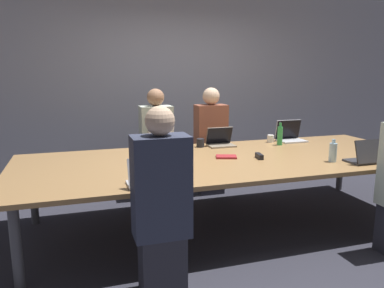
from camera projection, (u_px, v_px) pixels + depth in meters
The scene contains 19 objects.
ground_plane at pixel (226, 224), 3.98m from camera, with size 24.00×24.00×0.00m, color #2D2D38.
curtain_wall at pixel (175, 85), 5.68m from camera, with size 12.00×0.06×2.80m.
conference_table at pixel (228, 162), 3.85m from camera, with size 4.24×1.65×0.73m.
laptop_far_right at pixel (290, 135), 4.76m from camera, with size 0.34×0.26×0.27m.
cup_far_right at pixel (270, 139), 4.68m from camera, with size 0.08×0.08×0.09m.
bottle_far_right at pixel (280, 135), 4.49m from camera, with size 0.06×0.06×0.27m.
laptop_near_right at pixel (366, 156), 3.62m from camera, with size 0.31×0.24×0.24m.
bottle_near_right at pixel (333, 152), 3.68m from camera, with size 0.07×0.07×0.22m.
laptop_near_left at pixel (149, 178), 2.90m from camera, with size 0.34×0.23×0.23m.
person_near_left at pixel (161, 207), 2.64m from camera, with size 0.40×0.24×1.38m.
cup_near_left at pixel (183, 178), 3.00m from camera, with size 0.08×0.08×0.08m.
laptop_far_midleft at pixel (162, 142), 4.31m from camera, with size 0.31×0.26×0.26m.
person_far_midleft at pixel (156, 145), 4.74m from camera, with size 0.40×0.24×1.39m.
cup_far_midleft at pixel (185, 145), 4.30m from camera, with size 0.07×0.07×0.08m.
laptop_far_center at pixel (220, 141), 4.45m from camera, with size 0.32×0.23×0.22m.
person_far_center at pixel (211, 143), 4.90m from camera, with size 0.40×0.24×1.40m.
cup_far_center at pixel (200, 143), 4.39m from camera, with size 0.09×0.09×0.10m.
stapler at pixel (259, 156), 3.82m from camera, with size 0.07×0.15×0.05m.
notebook at pixel (226, 157), 3.86m from camera, with size 0.24×0.20×0.02m.
Camera 1 is at (-1.48, -3.46, 1.62)m, focal length 35.00 mm.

